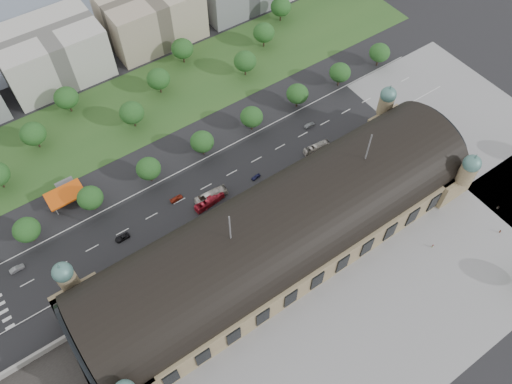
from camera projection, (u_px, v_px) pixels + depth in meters
ground at (280, 246)px, 179.64m from camera, size 900.00×900.00×0.00m
station at (281, 232)px, 171.28m from camera, size 150.00×48.40×44.30m
plaza_south at (385, 328)px, 161.93m from camera, size 190.00×48.00×0.12m
plaza_east at (473, 126)px, 213.85m from camera, size 56.00×100.00×0.12m
road_slab at (179, 201)px, 191.17m from camera, size 260.00×26.00×0.10m
grass_belt at (127, 111)px, 219.12m from camera, size 300.00×45.00×0.10m
petrol_station at (66, 190)px, 190.55m from camera, size 14.00×13.00×5.05m
office_3 at (51, 53)px, 223.50m from camera, size 45.00×32.00×24.00m
office_4 at (151, 15)px, 240.11m from camera, size 45.00×32.00×24.00m
tree_row_2 at (27, 230)px, 175.03m from camera, size 9.60×9.60×11.52m
tree_row_3 at (90, 198)px, 183.00m from camera, size 9.60×9.60×11.52m
tree_row_4 at (148, 169)px, 190.97m from camera, size 9.60×9.60×11.52m
tree_row_5 at (202, 142)px, 198.94m from camera, size 9.60×9.60×11.52m
tree_row_6 at (252, 117)px, 206.91m from camera, size 9.60×9.60×11.52m
tree_row_7 at (297, 94)px, 214.88m from camera, size 9.60×9.60×11.52m
tree_row_8 at (340, 72)px, 222.85m from camera, size 9.60×9.60×11.52m
tree_row_9 at (380, 53)px, 230.82m from camera, size 9.60×9.60×11.52m
tree_belt_4 at (33, 134)px, 200.58m from camera, size 10.40×10.40×12.48m
tree_belt_5 at (66, 98)px, 212.63m from camera, size 10.40×10.40×12.48m
tree_belt_6 at (132, 113)px, 207.46m from camera, size 10.40×10.40×12.48m
tree_belt_7 at (158, 79)px, 219.51m from camera, size 10.40×10.40×12.48m
tree_belt_8 at (182, 49)px, 231.56m from camera, size 10.40×10.40×12.48m
tree_belt_9 at (245, 61)px, 226.40m from camera, size 10.40×10.40×12.48m
tree_belt_10 at (264, 33)px, 238.44m from camera, size 10.40×10.40×12.48m
tree_belt_11 at (281, 7)px, 250.49m from camera, size 10.40×10.40×12.48m
traffic_car_1 at (17, 269)px, 173.49m from camera, size 5.05×1.86×1.65m
traffic_car_2 at (122, 238)px, 180.92m from camera, size 5.42×2.56×1.50m
traffic_car_3 at (176, 199)px, 190.95m from camera, size 5.26×2.29×1.51m
traffic_car_4 at (256, 177)px, 197.14m from camera, size 4.08×2.01×1.34m
traffic_car_5 at (310, 125)px, 213.16m from camera, size 4.87×1.72×1.60m
traffic_car_6 at (388, 96)px, 223.83m from camera, size 5.02×2.70×1.34m
parked_car_0 at (100, 290)px, 168.99m from camera, size 4.62×3.64×1.47m
parked_car_1 at (66, 302)px, 166.55m from camera, size 5.13×3.85×1.30m
parked_car_2 at (69, 301)px, 166.63m from camera, size 5.71×4.24×1.54m
parked_car_3 at (79, 294)px, 168.25m from camera, size 4.03×3.12×1.28m
parked_car_4 at (163, 254)px, 177.04m from camera, size 4.80×4.41×1.60m
parked_car_5 at (167, 240)px, 180.33m from camera, size 5.21×4.84×1.36m
parked_car_6 at (191, 235)px, 181.54m from camera, size 5.71×4.34×1.54m
bus_west at (209, 201)px, 188.96m from camera, size 12.75×4.13×3.49m
bus_mid at (211, 196)px, 190.39m from camera, size 13.36×3.88×3.68m
bus_east at (317, 148)px, 204.70m from camera, size 11.99×3.90×3.28m
pedestrian_0 at (433, 246)px, 178.73m from camera, size 0.89×0.58×1.72m
pedestrian_1 at (500, 231)px, 182.25m from camera, size 0.56×0.74×1.81m
pedestrian_2 at (498, 207)px, 188.36m from camera, size 0.95×1.07×1.91m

